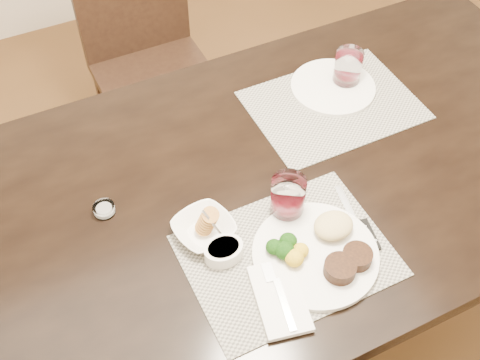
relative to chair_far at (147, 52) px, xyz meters
name	(u,v)px	position (x,y,z in m)	size (l,w,h in m)	color
ground_plane	(257,319)	(0.00, -0.93, -0.50)	(4.50, 4.50, 0.00)	#4A3117
dining_table	(262,201)	(0.00, -0.93, 0.16)	(2.00, 1.00, 0.75)	black
chair_far	(147,52)	(0.00, 0.00, 0.00)	(0.42, 0.42, 0.90)	black
placemat_near	(287,255)	(-0.05, -1.16, 0.25)	(0.46, 0.34, 0.00)	gray
placemat_far	(333,105)	(0.31, -0.77, 0.25)	(0.46, 0.34, 0.00)	gray
dinner_plate	(322,251)	(0.02, -1.19, 0.27)	(0.29, 0.29, 0.05)	silver
napkin_fork	(280,298)	(-0.12, -1.25, 0.26)	(0.14, 0.20, 0.02)	white
steak_knife	(364,227)	(0.15, -1.17, 0.26)	(0.04, 0.21, 0.01)	silver
cracker_bowl	(204,228)	(-0.20, -1.02, 0.27)	(0.16, 0.16, 0.06)	silver
sauce_ramekin	(224,251)	(-0.19, -1.09, 0.27)	(0.09, 0.14, 0.07)	silver
wine_glass_near	(288,199)	(0.00, -1.05, 0.30)	(0.08, 0.08, 0.11)	white
far_plate	(333,87)	(0.34, -0.71, 0.26)	(0.24, 0.24, 0.01)	silver
wine_glass_far	(348,69)	(0.39, -0.71, 0.30)	(0.08, 0.08, 0.11)	white
salt_cellar	(104,209)	(-0.39, -0.85, 0.26)	(0.05, 0.05, 0.02)	white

